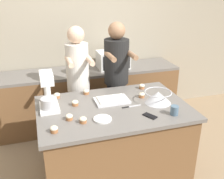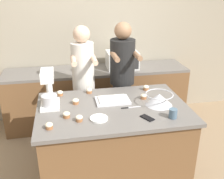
# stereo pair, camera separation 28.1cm
# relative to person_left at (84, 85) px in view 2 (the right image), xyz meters

# --- Properties ---
(ground_plane) EXTENTS (16.00, 16.00, 0.00)m
(ground_plane) POSITION_rel_person_left_xyz_m (0.25, -0.73, -0.89)
(ground_plane) COLOR #937A5B
(back_wall) EXTENTS (10.00, 0.06, 2.70)m
(back_wall) POSITION_rel_person_left_xyz_m (0.25, 0.93, 0.46)
(back_wall) COLOR gray
(back_wall) RESTS_ON ground_plane
(island_counter) EXTENTS (1.62, 1.06, 0.90)m
(island_counter) POSITION_rel_person_left_xyz_m (0.25, -0.73, -0.44)
(island_counter) COLOR brown
(island_counter) RESTS_ON ground_plane
(back_counter) EXTENTS (2.80, 0.60, 0.90)m
(back_counter) POSITION_rel_person_left_xyz_m (0.25, 0.58, -0.44)
(back_counter) COLOR brown
(back_counter) RESTS_ON ground_plane
(person_left) EXTENTS (0.31, 0.48, 1.66)m
(person_left) POSITION_rel_person_left_xyz_m (0.00, 0.00, 0.00)
(person_left) COLOR #33384C
(person_left) RESTS_ON ground_plane
(person_right) EXTENTS (0.34, 0.50, 1.69)m
(person_right) POSITION_rel_person_left_xyz_m (0.52, 0.00, 0.00)
(person_right) COLOR #232328
(person_right) RESTS_ON ground_plane
(stand_mixer) EXTENTS (0.20, 0.30, 0.41)m
(stand_mixer) POSITION_rel_person_left_xyz_m (-0.42, -0.58, 0.19)
(stand_mixer) COLOR white
(stand_mixer) RESTS_ON island_counter
(mixing_bowl) EXTENTS (0.30, 0.30, 0.13)m
(mixing_bowl) POSITION_rel_person_left_xyz_m (0.76, -0.77, 0.08)
(mixing_bowl) COLOR #BCBCC1
(mixing_bowl) RESTS_ON island_counter
(baking_tray) EXTENTS (0.38, 0.25, 0.04)m
(baking_tray) POSITION_rel_person_left_xyz_m (0.27, -0.60, 0.03)
(baking_tray) COLOR silver
(baking_tray) RESTS_ON island_counter
(microwave_oven) EXTENTS (0.47, 0.35, 0.26)m
(microwave_oven) POSITION_rel_person_left_xyz_m (0.65, 0.58, 0.14)
(microwave_oven) COLOR silver
(microwave_oven) RESTS_ON back_counter
(cell_phone) EXTENTS (0.13, 0.16, 0.01)m
(cell_phone) POSITION_rel_person_left_xyz_m (0.54, -1.04, 0.01)
(cell_phone) COLOR black
(cell_phone) RESTS_ON island_counter
(drinking_glass) EXTENTS (0.08, 0.08, 0.10)m
(drinking_glass) POSITION_rel_person_left_xyz_m (0.79, -1.08, 0.06)
(drinking_glass) COLOR slate
(drinking_glass) RESTS_ON island_counter
(small_plate) EXTENTS (0.18, 0.18, 0.02)m
(small_plate) POSITION_rel_person_left_xyz_m (0.06, -0.97, 0.02)
(small_plate) COLOR white
(small_plate) RESTS_ON island_counter
(knife) EXTENTS (0.22, 0.03, 0.01)m
(knife) POSITION_rel_person_left_xyz_m (0.42, -0.79, 0.01)
(knife) COLOR #BCBCC1
(knife) RESTS_ON island_counter
(cupcake_0) EXTENTS (0.07, 0.07, 0.06)m
(cupcake_0) POSITION_rel_person_left_xyz_m (-0.25, -0.88, 0.04)
(cupcake_0) COLOR #9E6038
(cupcake_0) RESTS_ON island_counter
(cupcake_1) EXTENTS (0.07, 0.07, 0.06)m
(cupcake_1) POSITION_rel_person_left_xyz_m (-0.41, -1.06, 0.04)
(cupcake_1) COLOR #9E6038
(cupcake_1) RESTS_ON island_counter
(cupcake_2) EXTENTS (0.07, 0.07, 0.06)m
(cupcake_2) POSITION_rel_person_left_xyz_m (-0.14, -0.58, 0.04)
(cupcake_2) COLOR #9E6038
(cupcake_2) RESTS_ON island_counter
(cupcake_3) EXTENTS (0.07, 0.07, 0.06)m
(cupcake_3) POSITION_rel_person_left_xyz_m (0.64, -0.59, 0.04)
(cupcake_3) COLOR #9E6038
(cupcake_3) RESTS_ON island_counter
(cupcake_4) EXTENTS (0.07, 0.07, 0.06)m
(cupcake_4) POSITION_rel_person_left_xyz_m (-0.31, -0.32, 0.04)
(cupcake_4) COLOR #9E6038
(cupcake_4) RESTS_ON island_counter
(cupcake_5) EXTENTS (0.07, 0.07, 0.06)m
(cupcake_5) POSITION_rel_person_left_xyz_m (-0.13, -0.97, 0.04)
(cupcake_5) COLOR #9E6038
(cupcake_5) RESTS_ON island_counter
(cupcake_6) EXTENTS (0.07, 0.07, 0.06)m
(cupcake_6) POSITION_rel_person_left_xyz_m (0.04, -0.31, 0.04)
(cupcake_6) COLOR #9E6038
(cupcake_6) RESTS_ON island_counter
(cupcake_7) EXTENTS (0.07, 0.07, 0.06)m
(cupcake_7) POSITION_rel_person_left_xyz_m (0.74, -0.34, 0.04)
(cupcake_7) COLOR #9E6038
(cupcake_7) RESTS_ON island_counter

